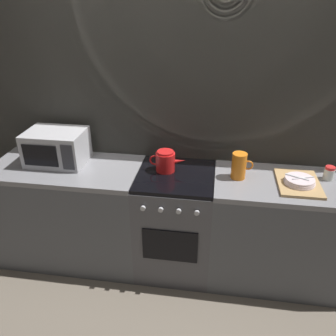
{
  "coord_description": "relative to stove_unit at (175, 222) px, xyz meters",
  "views": [
    {
      "loc": [
        0.29,
        -2.3,
        2.16
      ],
      "look_at": [
        -0.06,
        0.0,
        0.95
      ],
      "focal_mm": 36.7,
      "sensor_mm": 36.0,
      "label": 1
    }
  ],
  "objects": [
    {
      "name": "microwave",
      "position": [
        -0.98,
        0.07,
        0.59
      ],
      "size": [
        0.46,
        0.35,
        0.27
      ],
      "color": "#B2B2B7",
      "rests_on": "counter_left"
    },
    {
      "name": "kettle",
      "position": [
        -0.09,
        0.05,
        0.53
      ],
      "size": [
        0.28,
        0.15,
        0.17
      ],
      "color": "red",
      "rests_on": "stove_unit"
    },
    {
      "name": "counter_right",
      "position": [
        0.9,
        0.0,
        0.0
      ],
      "size": [
        1.2,
        0.6,
        0.9
      ],
      "color": "#515459",
      "rests_on": "ground_plane"
    },
    {
      "name": "pitcher",
      "position": [
        0.47,
        0.02,
        0.55
      ],
      "size": [
        0.16,
        0.11,
        0.2
      ],
      "color": "orange",
      "rests_on": "counter_right"
    },
    {
      "name": "ground_plane",
      "position": [
        0.0,
        0.0,
        -0.45
      ],
      "size": [
        8.0,
        8.0,
        0.0
      ],
      "primitive_type": "plane",
      "color": "#6B6054"
    },
    {
      "name": "dish_pile",
      "position": [
        0.9,
        -0.03,
        0.47
      ],
      "size": [
        0.3,
        0.4,
        0.07
      ],
      "color": "tan",
      "rests_on": "counter_right"
    },
    {
      "name": "counter_left",
      "position": [
        -0.9,
        0.0,
        0.0
      ],
      "size": [
        1.2,
        0.6,
        0.9
      ],
      "color": "#515459",
      "rests_on": "ground_plane"
    },
    {
      "name": "spice_jar",
      "position": [
        1.14,
        0.1,
        0.5
      ],
      "size": [
        0.08,
        0.08,
        0.1
      ],
      "color": "silver",
      "rests_on": "counter_right"
    },
    {
      "name": "back_wall",
      "position": [
        0.0,
        0.32,
        0.75
      ],
      "size": [
        3.6,
        0.05,
        2.4
      ],
      "color": "#B2AD9E",
      "rests_on": "ground_plane"
    },
    {
      "name": "stove_unit",
      "position": [
        0.0,
        0.0,
        0.0
      ],
      "size": [
        0.6,
        0.63,
        0.9
      ],
      "color": "#4C4C51",
      "rests_on": "ground_plane"
    }
  ]
}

